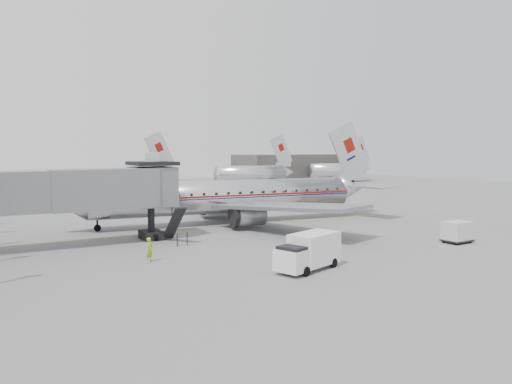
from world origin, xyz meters
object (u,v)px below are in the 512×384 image
Objects in this scene: airliner at (232,196)px; baggage_cart_white at (457,232)px; ramp_worker at (150,250)px; service_van at (308,251)px.

airliner is 21.21m from baggage_cart_white.
baggage_cart_white reaches higher than ramp_worker.
baggage_cart_white is (10.38, -18.41, -1.74)m from airliner.
ramp_worker is at bearing -129.02° from airliner.
airliner is 15.19× the size of baggage_cart_white.
ramp_worker is (-12.66, -12.67, -1.84)m from airliner.
service_van is 15.38m from baggage_cart_white.
service_van is 2.30× the size of baggage_cart_white.
service_van is 3.14× the size of ramp_worker.
service_van reaches higher than ramp_worker.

